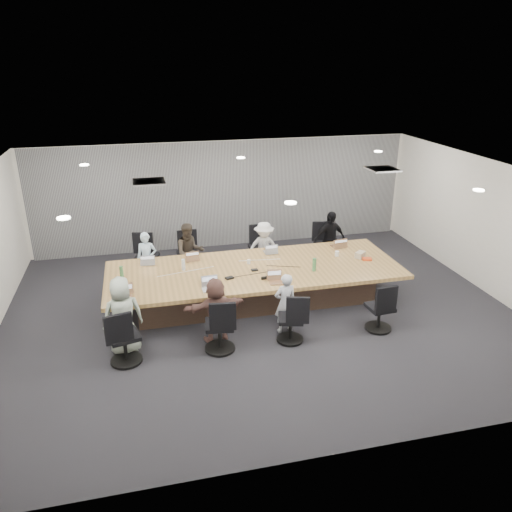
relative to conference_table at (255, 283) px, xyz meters
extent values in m
cube|color=#252429|center=(0.00, -0.50, -0.40)|extent=(10.00, 8.00, 0.00)
cube|color=white|center=(0.00, -0.50, 2.40)|extent=(10.00, 8.00, 0.00)
cube|color=silver|center=(0.00, 3.50, 1.00)|extent=(10.00, 0.00, 2.80)
cube|color=silver|center=(0.00, -4.50, 1.00)|extent=(10.00, 0.00, 2.80)
cube|color=silver|center=(5.00, -0.50, 1.00)|extent=(0.00, 8.00, 2.80)
cube|color=gray|center=(0.00, 3.42, 1.00)|extent=(9.80, 0.04, 2.80)
cube|color=#4B352A|center=(0.00, 0.00, -0.07)|extent=(4.80, 1.40, 0.66)
cube|color=#AC8147|center=(0.00, 0.00, 0.30)|extent=(6.00, 2.20, 0.08)
imported|color=silver|center=(-2.14, 1.35, 0.21)|extent=(0.48, 0.35, 1.22)
cube|color=#B2B2B7|center=(-2.14, 0.80, 0.35)|extent=(0.31, 0.22, 0.02)
imported|color=#342D25|center=(-1.19, 1.35, 0.28)|extent=(0.70, 0.56, 1.36)
cube|color=#8C6647|center=(-1.19, 0.80, 0.35)|extent=(0.31, 0.23, 0.02)
imported|color=silver|center=(0.54, 1.35, 0.23)|extent=(0.84, 0.52, 1.26)
cube|color=#B2B2B7|center=(0.54, 0.80, 0.35)|extent=(0.29, 0.20, 0.02)
imported|color=black|center=(2.16, 1.35, 0.30)|extent=(0.86, 0.46, 1.40)
cube|color=#8C6647|center=(2.16, 0.80, 0.35)|extent=(0.36, 0.27, 0.02)
imported|color=#A3B1A0|center=(-2.63, -1.35, 0.30)|extent=(0.75, 0.57, 1.39)
cube|color=#8C6647|center=(-2.63, -0.80, 0.35)|extent=(0.37, 0.28, 0.02)
imported|color=brown|center=(-1.04, -1.35, 0.20)|extent=(1.16, 0.50, 1.21)
cube|color=#B2B2B7|center=(-1.04, -0.80, 0.35)|extent=(0.32, 0.22, 0.02)
imported|color=#AEB1BB|center=(0.25, -1.35, 0.18)|extent=(0.46, 0.33, 1.17)
cube|color=#8C6647|center=(0.25, -0.80, 0.35)|extent=(0.31, 0.23, 0.02)
cylinder|color=#42824A|center=(-2.65, 0.11, 0.47)|extent=(0.07, 0.07, 0.26)
cylinder|color=#42824A|center=(1.14, -0.41, 0.48)|extent=(0.10, 0.10, 0.28)
cylinder|color=silver|center=(-1.43, 0.25, 0.46)|extent=(0.08, 0.08, 0.24)
cylinder|color=white|center=(-0.07, 0.26, 0.38)|extent=(0.09, 0.09, 0.09)
cylinder|color=white|center=(1.90, 0.23, 0.39)|extent=(0.11, 0.11, 0.11)
cylinder|color=brown|center=(-2.65, -0.19, 0.40)|extent=(0.10, 0.10, 0.11)
cube|color=black|center=(-0.60, -0.38, 0.35)|extent=(0.18, 0.15, 0.03)
cube|color=black|center=(-0.04, -0.11, 0.35)|extent=(0.14, 0.09, 0.03)
cube|color=black|center=(0.07, -0.57, 0.37)|extent=(0.15, 0.06, 0.06)
cube|color=#BCA98B|center=(2.35, 0.04, 0.40)|extent=(0.27, 0.26, 0.13)
cube|color=#E6471A|center=(2.44, -0.13, 0.36)|extent=(0.22, 0.18, 0.04)
camera|label=1|loc=(-2.17, -9.15, 4.41)|focal=35.00mm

